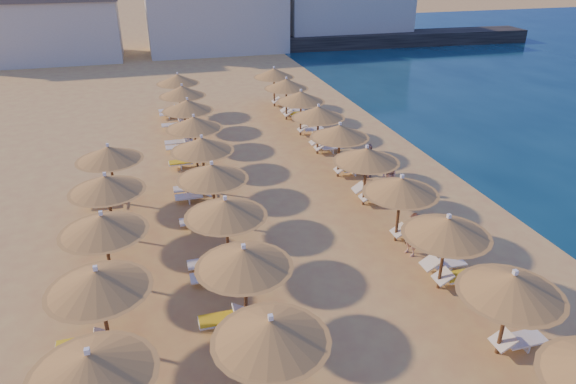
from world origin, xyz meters
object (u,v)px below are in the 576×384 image
object	(u,v)px
parasol_row_east	(383,170)
beachgoer_b	(389,176)
beachgoer_c	(368,160)
jetty	(407,38)
beachgoer_a	(412,235)
parasol_row_west	(218,190)

from	to	relation	value
parasol_row_east	beachgoer_b	world-z (taller)	parasol_row_east
beachgoer_b	beachgoer_c	world-z (taller)	beachgoer_c
jetty	beachgoer_a	size ratio (longest dim) A/B	16.62
parasol_row_east	beachgoer_a	bearing A→B (deg)	-88.57
jetty	beachgoer_a	bearing A→B (deg)	-114.28
beachgoer_c	jetty	bearing A→B (deg)	113.29
beachgoer_a	parasol_row_east	bearing A→B (deg)	164.10
jetty	beachgoer_a	distance (m)	47.54
parasol_row_west	beachgoer_c	xyz separation A→B (m)	(8.54, 4.72, -1.58)
parasol_row_west	beachgoer_a	xyz separation A→B (m)	(7.06, -2.81, -1.57)
jetty	parasol_row_west	xyz separation A→B (m)	(-28.87, -39.43, 1.72)
jetty	beachgoer_a	world-z (taller)	beachgoer_a
parasol_row_west	beachgoer_a	size ratio (longest dim) A/B	22.27
parasol_row_west	parasol_row_east	bearing A→B (deg)	0.00
parasol_row_east	beachgoer_c	distance (m)	5.21
parasol_row_west	jetty	bearing A→B (deg)	53.79
jetty	parasol_row_east	xyz separation A→B (m)	(-21.88, -39.43, 1.72)
parasol_row_west	beachgoer_c	bearing A→B (deg)	28.91
parasol_row_west	beachgoer_c	distance (m)	9.88
beachgoer_c	parasol_row_west	bearing A→B (deg)	-97.45
beachgoer_a	beachgoer_c	size ratio (longest dim) A/B	1.01
parasol_row_east	parasol_row_west	bearing A→B (deg)	180.00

